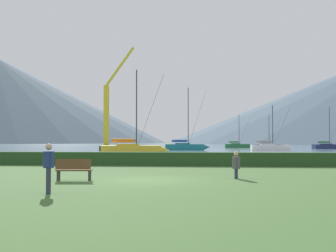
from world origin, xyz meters
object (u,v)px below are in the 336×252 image
object	(u,v)px
sailboat_slip_1	(267,146)
person_standing_walker	(49,164)
park_bench_under_tree	(74,169)
person_seated_viewer	(236,164)
sailboat_slip_6	(270,147)
dock_crane	(108,121)
sailboat_slip_7	(186,146)
sailboat_slip_2	(132,149)
sailboat_slip_9	(328,146)
sailboat_slip_3	(238,145)

from	to	relation	value
sailboat_slip_1	person_standing_walker	xyz separation A→B (m)	(-17.42, -80.18, 0.43)
park_bench_under_tree	person_seated_viewer	bearing A→B (deg)	6.94
sailboat_slip_6	dock_crane	xyz separation A→B (m)	(-28.08, -2.91, 4.64)
sailboat_slip_6	sailboat_slip_7	world-z (taller)	sailboat_slip_7
sailboat_slip_2	sailboat_slip_6	xyz separation A→B (m)	(19.89, 22.84, -0.10)
sailboat_slip_2	sailboat_slip_9	distance (m)	53.86
sailboat_slip_6	park_bench_under_tree	bearing A→B (deg)	-108.38
sailboat_slip_3	dock_crane	distance (m)	41.44
dock_crane	sailboat_slip_9	bearing A→B (deg)	26.70
sailboat_slip_9	sailboat_slip_7	bearing A→B (deg)	-162.49
sailboat_slip_9	person_seated_viewer	distance (m)	76.96
sailboat_slip_3	sailboat_slip_1	bearing A→B (deg)	-63.61
person_seated_viewer	person_standing_walker	xyz separation A→B (m)	(-6.46, -6.17, 0.29)
sailboat_slip_2	person_seated_viewer	distance (m)	33.71
sailboat_slip_3	sailboat_slip_7	xyz separation A→B (m)	(-11.07, -27.80, 0.13)
sailboat_slip_9	sailboat_slip_6	bearing A→B (deg)	-139.18
park_bench_under_tree	person_standing_walker	xyz separation A→B (m)	(0.64, -4.46, 0.44)
sailboat_slip_7	person_seated_viewer	distance (m)	57.58
sailboat_slip_1	dock_crane	world-z (taller)	dock_crane
person_seated_viewer	dock_crane	xyz separation A→B (m)	(-19.11, 51.82, 4.55)
sailboat_slip_7	sailboat_slip_9	world-z (taller)	sailboat_slip_7
sailboat_slip_6	park_bench_under_tree	world-z (taller)	sailboat_slip_6
sailboat_slip_9	dock_crane	distance (m)	47.97
sailboat_slip_9	sailboat_slip_3	bearing A→B (deg)	136.25
person_standing_walker	sailboat_slip_9	bearing A→B (deg)	53.32
sailboat_slip_2	sailboat_slip_3	size ratio (longest dim) A/B	1.29
person_seated_viewer	sailboat_slip_7	bearing A→B (deg)	104.97
sailboat_slip_1	sailboat_slip_2	distance (m)	47.46
sailboat_slip_2	sailboat_slip_3	bearing A→B (deg)	65.39
sailboat_slip_2	person_standing_walker	size ratio (longest dim) A/B	6.43
person_standing_walker	sailboat_slip_2	bearing A→B (deg)	80.69
person_standing_walker	dock_crane	size ratio (longest dim) A/B	0.09
park_bench_under_tree	sailboat_slip_1	bearing A→B (deg)	69.97
sailboat_slip_1	person_seated_viewer	xyz separation A→B (m)	(-10.95, -74.00, 0.14)
sailboat_slip_2	sailboat_slip_7	size ratio (longest dim) A/B	0.93
person_seated_viewer	sailboat_slip_6	bearing A→B (deg)	89.79
person_standing_walker	sailboat_slip_7	bearing A→B (deg)	73.49
sailboat_slip_3	person_seated_viewer	world-z (taller)	sailboat_slip_3
park_bench_under_tree	person_seated_viewer	world-z (taller)	person_seated_viewer
sailboat_slip_1	sailboat_slip_2	bearing A→B (deg)	-126.28
sailboat_slip_6	person_seated_viewer	distance (m)	55.46
sailboat_slip_2	sailboat_slip_9	xyz separation A→B (m)	(34.46, 41.38, -0.11)
sailboat_slip_7	sailboat_slip_9	xyz separation A→B (m)	(29.43, 16.00, -0.10)
person_seated_viewer	person_standing_walker	distance (m)	8.94
sailboat_slip_3	person_seated_viewer	size ratio (longest dim) A/B	6.56
park_bench_under_tree	sailboat_slip_9	bearing A→B (deg)	61.16
sailboat_slip_7	sailboat_slip_6	bearing A→B (deg)	-11.12
sailboat_slip_2	sailboat_slip_1	bearing A→B (deg)	54.78
sailboat_slip_6	sailboat_slip_3	bearing A→B (deg)	94.63
sailboat_slip_9	park_bench_under_tree	size ratio (longest dim) A/B	5.72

